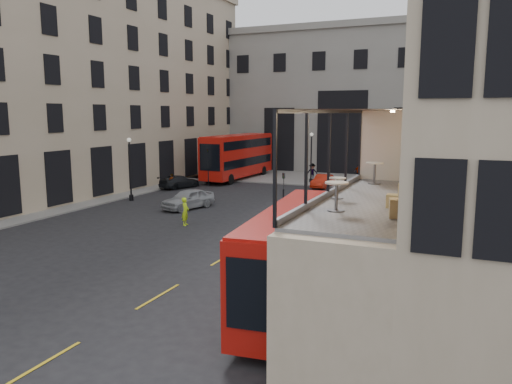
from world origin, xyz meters
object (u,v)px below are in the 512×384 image
at_px(cyclist, 185,211).
at_px(pedestrian_d, 428,177).
at_px(cafe_chair_b, 393,200).
at_px(bicycle, 287,209).
at_px(pedestrian_e, 172,182).
at_px(traffic_light_far, 208,162).
at_px(cafe_table_far, 375,170).
at_px(car_c, 179,182).
at_px(cafe_table_mid, 337,185).
at_px(cafe_chair_d, 416,181).
at_px(street_lamp_b, 311,161).
at_px(car_b, 323,181).
at_px(pedestrian_c, 359,171).
at_px(cafe_table_near, 337,192).
at_px(traffic_light_near, 283,195).
at_px(pedestrian_b, 312,172).
at_px(bus_far, 238,154).
at_px(car_a, 188,199).
at_px(pedestrian_a, 220,169).
at_px(street_lamp_a, 130,173).
at_px(cafe_chair_c, 406,192).
at_px(bus_near, 295,254).
at_px(cafe_chair_a, 399,207).

distance_m(cyclist, pedestrian_d, 28.13).
bearing_deg(cafe_chair_b, bicycle, 118.33).
bearing_deg(pedestrian_e, cyclist, 52.60).
height_order(traffic_light_far, cafe_table_far, cafe_table_far).
distance_m(traffic_light_far, car_c, 3.54).
relative_size(traffic_light_far, pedestrian_d, 2.01).
relative_size(cafe_table_mid, cafe_chair_d, 0.73).
bearing_deg(street_lamp_b, car_b, -49.40).
distance_m(pedestrian_c, cafe_table_near, 43.31).
relative_size(traffic_light_far, street_lamp_b, 0.71).
height_order(traffic_light_near, pedestrian_e, traffic_light_near).
distance_m(traffic_light_near, street_lamp_b, 22.56).
distance_m(car_c, bicycle, 16.24).
xyz_separation_m(street_lamp_b, pedestrian_b, (-0.39, 1.75, -1.42)).
bearing_deg(bus_far, car_a, -77.24).
bearing_deg(car_b, pedestrian_a, 167.06).
bearing_deg(street_lamp_a, cafe_chair_c, -35.79).
xyz_separation_m(cafe_chair_b, cafe_chair_c, (0.18, 1.46, 0.04)).
bearing_deg(cafe_chair_c, bus_far, 123.10).
bearing_deg(cafe_chair_d, bus_far, 125.28).
xyz_separation_m(bus_near, cafe_chair_a, (4.15, -3.53, 2.72)).
xyz_separation_m(bus_near, pedestrian_b, (-9.89, 34.76, -1.20)).
bearing_deg(street_lamp_b, pedestrian_b, 102.54).
xyz_separation_m(cyclist, pedestrian_d, (13.39, 24.74, 0.01)).
distance_m(pedestrian_b, cafe_chair_c, 38.23).
height_order(pedestrian_d, cafe_table_near, cafe_table_near).
distance_m(traffic_light_near, cafe_chair_a, 17.10).
bearing_deg(bicycle, cafe_chair_b, -165.47).
bearing_deg(cafe_chair_d, street_lamp_b, 113.55).
height_order(car_a, pedestrian_e, pedestrian_e).
height_order(car_b, bicycle, car_b).
xyz_separation_m(car_a, cafe_chair_d, (18.19, -13.85, 4.12)).
distance_m(street_lamp_b, pedestrian_d, 11.93).
bearing_deg(cafe_chair_c, pedestrian_c, 103.74).
xyz_separation_m(bus_far, car_b, (10.55, -2.50, -2.14)).
relative_size(car_c, cafe_table_far, 5.12).
height_order(street_lamp_b, pedestrian_a, street_lamp_b).
distance_m(street_lamp_b, cyclist, 22.45).
bearing_deg(cafe_chair_a, traffic_light_near, 120.77).
relative_size(cafe_table_near, cafe_table_mid, 1.22).
height_order(traffic_light_near, cafe_chair_c, cafe_chair_c).
distance_m(pedestrian_a, pedestrian_e, 11.27).
distance_m(street_lamp_a, cafe_table_near, 30.72).
height_order(street_lamp_a, car_c, street_lamp_a).
height_order(bicycle, pedestrian_d, pedestrian_d).
xyz_separation_m(traffic_light_far, car_c, (-2.00, -2.30, -1.79)).
relative_size(pedestrian_b, pedestrian_d, 1.03).
bearing_deg(cafe_chair_a, pedestrian_e, 132.58).
relative_size(cafe_chair_a, cafe_chair_d, 1.02).
relative_size(pedestrian_c, cafe_table_near, 1.89).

